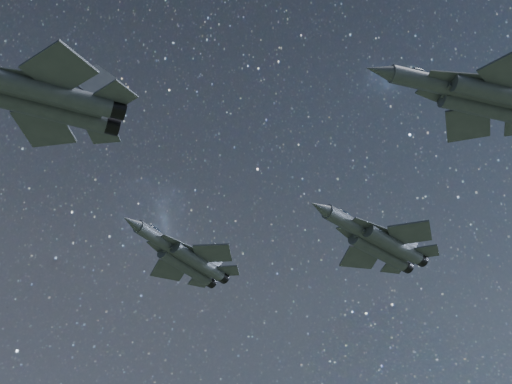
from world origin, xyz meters
TOP-DOWN VIEW (x-y plane):
  - jet_lead at (-22.01, 4.46)m, footprint 20.19×13.62m
  - jet_left at (3.13, 18.77)m, footprint 17.25×11.71m
  - jet_right at (2.79, -21.73)m, footprint 15.66×10.35m
  - jet_slot at (18.23, 2.39)m, footprint 18.46×13.05m

SIDE VIEW (x-z plane):
  - jet_right at x=2.79m, z-range 139.29..143.29m
  - jet_left at x=3.13m, z-range 143.50..147.84m
  - jet_slot at x=18.23m, z-range 143.51..148.18m
  - jet_lead at x=-22.01m, z-range 143.32..148.41m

